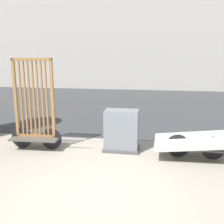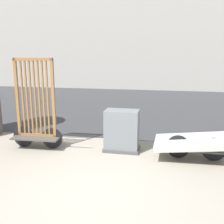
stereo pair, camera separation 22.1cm
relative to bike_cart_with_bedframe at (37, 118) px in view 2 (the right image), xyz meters
name	(u,v)px [view 2 (the right image)]	position (x,y,z in m)	size (l,w,h in m)	color
ground_plane	(90,193)	(1.97, -1.98, -0.80)	(60.00, 60.00, 0.00)	gray
road_strip	(139,105)	(1.97, 6.50, -0.80)	(56.00, 10.85, 0.01)	#38383A
bike_cart_with_bedframe	(37,118)	(0.00, 0.00, 0.00)	(1.98, 0.69, 2.31)	#4C4742
bike_cart_with_mattress	(196,142)	(3.95, 0.00, -0.39)	(2.27, 1.08, 0.60)	#4C4742
utility_cabinet	(122,132)	(2.18, 0.22, -0.32)	(0.89, 0.56, 1.04)	#4C4C4C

